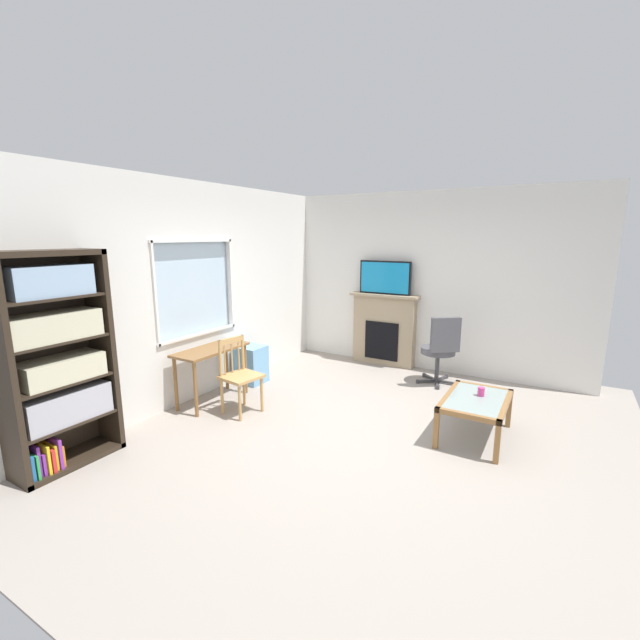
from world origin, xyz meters
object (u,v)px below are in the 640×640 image
object	(u,v)px
desk_under_window	(211,357)
plastic_drawer_unit	(250,364)
bookshelf	(56,358)
tv	(385,278)
office_chair	(441,347)
coffee_table	(476,404)
sippy_cup	(481,392)
wooden_chair	(239,375)
fireplace	(384,329)

from	to	relation	value
desk_under_window	plastic_drawer_unit	bearing A→B (deg)	3.56
bookshelf	desk_under_window	bearing A→B (deg)	-3.44
plastic_drawer_unit	tv	size ratio (longest dim) A/B	0.63
plastic_drawer_unit	office_chair	distance (m)	2.71
desk_under_window	plastic_drawer_unit	world-z (taller)	desk_under_window
desk_under_window	coffee_table	xyz separation A→B (m)	(0.68, -3.06, -0.22)
tv	sippy_cup	size ratio (longest dim) A/B	9.40
desk_under_window	office_chair	distance (m)	3.12
office_chair	coffee_table	distance (m)	1.58
wooden_chair	coffee_table	size ratio (longest dim) A/B	0.96
desk_under_window	coffee_table	world-z (taller)	desk_under_window
wooden_chair	desk_under_window	bearing A→B (deg)	82.06
coffee_table	tv	bearing A→B (deg)	43.49
desk_under_window	tv	bearing A→B (deg)	-26.12
fireplace	coffee_table	bearing A→B (deg)	-136.79
fireplace	desk_under_window	bearing A→B (deg)	154.04
bookshelf	tv	xyz separation A→B (m)	(4.35, -1.37, 0.41)
office_chair	sippy_cup	world-z (taller)	office_chair
fireplace	office_chair	size ratio (longest dim) A/B	1.16
plastic_drawer_unit	coffee_table	xyz separation A→B (m)	(-0.12, -3.11, 0.10)
coffee_table	plastic_drawer_unit	bearing A→B (deg)	87.79
bookshelf	wooden_chair	xyz separation A→B (m)	(1.70, -0.62, -0.55)
office_chair	fireplace	bearing A→B (deg)	63.78
desk_under_window	fireplace	bearing A→B (deg)	-25.96
desk_under_window	wooden_chair	distance (m)	0.53
wooden_chair	coffee_table	world-z (taller)	wooden_chair
coffee_table	sippy_cup	bearing A→B (deg)	-15.67
desk_under_window	fireplace	xyz separation A→B (m)	(2.60, -1.26, 0.00)
office_chair	desk_under_window	bearing A→B (deg)	131.72
plastic_drawer_unit	office_chair	size ratio (longest dim) A/B	0.54
fireplace	coffee_table	size ratio (longest dim) A/B	1.25
office_chair	coffee_table	world-z (taller)	office_chair
bookshelf	sippy_cup	bearing A→B (deg)	-51.39
desk_under_window	sippy_cup	world-z (taller)	desk_under_window
fireplace	sippy_cup	xyz separation A→B (m)	(-1.82, -1.82, -0.11)
bookshelf	fireplace	size ratio (longest dim) A/B	1.69
fireplace	office_chair	xyz separation A→B (m)	(-0.52, -1.06, -0.03)
office_chair	sippy_cup	bearing A→B (deg)	-149.42
wooden_chair	sippy_cup	distance (m)	2.71
bookshelf	coffee_table	xyz separation A→B (m)	(2.45, -3.17, -0.65)
wooden_chair	sippy_cup	size ratio (longest dim) A/B	10.00
fireplace	sippy_cup	distance (m)	2.58
bookshelf	tv	distance (m)	4.58
wooden_chair	office_chair	size ratio (longest dim) A/B	0.90
desk_under_window	wooden_chair	xyz separation A→B (m)	(-0.07, -0.51, -0.12)
wooden_chair	coffee_table	xyz separation A→B (m)	(0.75, -2.55, -0.10)
tv	office_chair	xyz separation A→B (m)	(-0.50, -1.06, -0.87)
tv	coffee_table	distance (m)	2.82
sippy_cup	desk_under_window	bearing A→B (deg)	104.19
desk_under_window	sippy_cup	bearing A→B (deg)	-75.81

